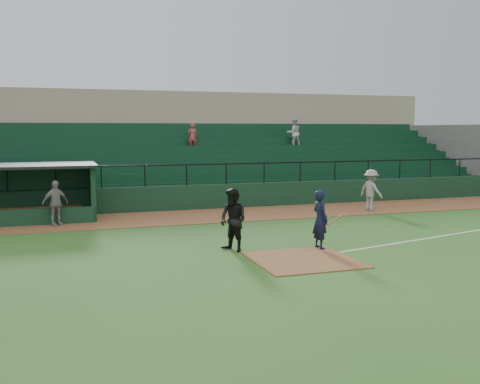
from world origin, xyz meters
name	(u,v)px	position (x,y,z in m)	size (l,w,h in m)	color
ground	(290,253)	(0.00, 0.00, 0.00)	(90.00, 90.00, 0.00)	#2A581C
warning_track	(219,215)	(0.00, 8.00, 0.01)	(40.00, 4.00, 0.03)	brown
home_plate_dirt	(303,260)	(0.00, -1.00, 0.01)	(3.00, 3.00, 0.03)	brown
foul_line	(470,232)	(8.00, 1.20, 0.01)	(18.00, 0.09, 0.01)	white
stadium_structure	(180,156)	(0.00, 16.46, 2.30)	(38.00, 13.08, 6.40)	#10311D
batter_at_plate	(320,220)	(1.19, 0.27, 0.96)	(1.06, 0.74, 1.93)	black
umpire	(233,220)	(-1.61, 0.82, 1.01)	(0.98, 0.76, 2.02)	black
runner	(371,190)	(7.30, 7.11, 1.01)	(1.26, 0.73, 1.96)	gray
dugout_player_a	(55,203)	(-7.02, 7.42, 0.94)	(1.07, 0.45, 1.83)	gray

